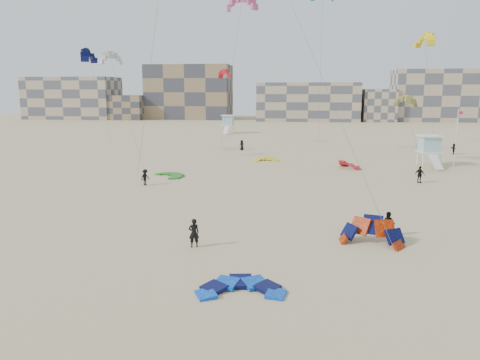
# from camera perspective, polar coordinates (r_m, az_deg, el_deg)

# --- Properties ---
(ground) EXTENTS (320.00, 320.00, 0.00)m
(ground) POSITION_cam_1_polar(r_m,az_deg,el_deg) (27.36, -9.29, -9.93)
(ground) COLOR tan
(ground) RESTS_ON ground
(kite_ground_blue) EXTENTS (4.41, 4.59, 1.20)m
(kite_ground_blue) POSITION_cam_1_polar(r_m,az_deg,el_deg) (23.40, 0.10, -13.48)
(kite_ground_blue) COLOR #0778F4
(kite_ground_blue) RESTS_ON ground
(kite_ground_orange) EXTENTS (5.07, 4.95, 4.00)m
(kite_ground_orange) POSITION_cam_1_polar(r_m,az_deg,el_deg) (31.23, 15.65, -7.54)
(kite_ground_orange) COLOR #F73600
(kite_ground_orange) RESTS_ON ground
(kite_ground_green) EXTENTS (5.49, 5.47, 0.65)m
(kite_ground_green) POSITION_cam_1_polar(r_m,az_deg,el_deg) (53.94, -8.53, 0.45)
(kite_ground_green) COLOR #1E881C
(kite_ground_green) RESTS_ON ground
(kite_ground_red_far) EXTENTS (4.71, 4.63, 3.07)m
(kite_ground_red_far) POSITION_cam_1_polar(r_m,az_deg,el_deg) (60.50, 13.14, 1.42)
(kite_ground_red_far) COLOR red
(kite_ground_red_far) RESTS_ON ground
(kite_ground_yellow) EXTENTS (3.81, 4.00, 1.65)m
(kite_ground_yellow) POSITION_cam_1_polar(r_m,az_deg,el_deg) (65.06, 3.20, 2.34)
(kite_ground_yellow) COLOR #D9D705
(kite_ground_yellow) RESTS_ON ground
(kitesurfer_main) EXTENTS (0.79, 0.68, 1.84)m
(kitesurfer_main) POSITION_cam_1_polar(r_m,az_deg,el_deg) (29.43, -5.65, -6.44)
(kitesurfer_main) COLOR black
(kitesurfer_main) RESTS_ON ground
(kitesurfer_b) EXTENTS (0.96, 0.83, 1.69)m
(kitesurfer_b) POSITION_cam_1_polar(r_m,az_deg,el_deg) (32.94, 17.68, -5.16)
(kitesurfer_b) COLOR black
(kitesurfer_b) RESTS_ON ground
(kitesurfer_c) EXTENTS (1.07, 1.24, 1.67)m
(kitesurfer_c) POSITION_cam_1_polar(r_m,az_deg,el_deg) (49.15, -11.49, 0.33)
(kitesurfer_c) COLOR black
(kitesurfer_c) RESTS_ON ground
(kitesurfer_d) EXTENTS (1.08, 1.02, 1.80)m
(kitesurfer_d) POSITION_cam_1_polar(r_m,az_deg,el_deg) (52.91, 21.08, 0.63)
(kitesurfer_d) COLOR black
(kitesurfer_d) RESTS_ON ground
(kitesurfer_e) EXTENTS (0.95, 0.79, 1.67)m
(kitesurfer_e) POSITION_cam_1_polar(r_m,az_deg,el_deg) (76.62, 0.22, 4.28)
(kitesurfer_e) COLOR black
(kitesurfer_e) RESTS_ON ground
(kitesurfer_f) EXTENTS (0.75, 1.62, 1.68)m
(kitesurfer_f) POSITION_cam_1_polar(r_m,az_deg,el_deg) (78.68, 24.63, 3.47)
(kitesurfer_f) COLOR black
(kitesurfer_f) RESTS_ON ground
(kite_fly_grey) EXTENTS (9.55, 12.07, 13.72)m
(kite_fly_grey) POSITION_cam_1_polar(r_m,az_deg,el_deg) (66.55, -15.48, 13.96)
(kite_fly_grey) COLOR white
(kite_fly_grey) RESTS_ON ground
(kite_fly_pink) EXTENTS (5.98, 4.82, 21.76)m
(kite_fly_pink) POSITION_cam_1_polar(r_m,az_deg,el_deg) (69.78, 0.19, 20.66)
(kite_fly_pink) COLOR #D75A8E
(kite_fly_pink) RESTS_ON ground
(kite_fly_olive) EXTENTS (4.13, 13.04, 8.19)m
(kite_fly_olive) POSITION_cam_1_polar(r_m,az_deg,el_deg) (66.77, 19.44, 8.86)
(kite_fly_olive) COLOR olive
(kite_fly_olive) RESTS_ON ground
(kite_fly_yellow) EXTENTS (5.33, 5.26, 17.77)m
(kite_fly_yellow) POSITION_cam_1_polar(r_m,az_deg,el_deg) (81.18, 21.62, 15.46)
(kite_fly_yellow) COLOR #D9D705
(kite_fly_yellow) RESTS_ON ground
(kite_fly_navy) EXTENTS (3.98, 6.28, 14.91)m
(kite_fly_navy) POSITION_cam_1_polar(r_m,az_deg,el_deg) (73.95, -17.96, 14.07)
(kite_fly_navy) COLOR #090A44
(kite_fly_navy) RESTS_ON ground
(kite_fly_red) EXTENTS (4.03, 4.04, 12.38)m
(kite_fly_red) POSITION_cam_1_polar(r_m,az_deg,el_deg) (84.04, -1.84, 12.71)
(kite_fly_red) COLOR red
(kite_fly_red) RESTS_ON ground
(lifeguard_tower_near) EXTENTS (3.06, 5.56, 3.97)m
(lifeguard_tower_near) POSITION_cam_1_polar(r_m,az_deg,el_deg) (65.23, 22.07, 3.32)
(lifeguard_tower_near) COLOR white
(lifeguard_tower_near) RESTS_ON ground
(lifeguard_tower_far) EXTENTS (3.01, 5.65, 4.12)m
(lifeguard_tower_far) POSITION_cam_1_polar(r_m,az_deg,el_deg) (107.02, -1.46, 6.81)
(lifeguard_tower_far) COLOR white
(lifeguard_tower_far) RESTS_ON ground
(flagpole) EXTENTS (0.59, 0.09, 7.32)m
(flagpole) POSITION_cam_1_polar(r_m,az_deg,el_deg) (65.56, 24.87, 4.81)
(flagpole) COLOR white
(flagpole) RESTS_ON ground
(condo_west_a) EXTENTS (30.00, 15.00, 14.00)m
(condo_west_a) POSITION_cam_1_polar(r_m,az_deg,el_deg) (172.85, -19.70, 9.39)
(condo_west_a) COLOR tan
(condo_west_a) RESTS_ON ground
(condo_west_b) EXTENTS (28.00, 14.00, 18.00)m
(condo_west_b) POSITION_cam_1_polar(r_m,az_deg,el_deg) (162.86, -6.20, 10.60)
(condo_west_b) COLOR #866E51
(condo_west_b) RESTS_ON ground
(condo_mid) EXTENTS (32.00, 16.00, 12.00)m
(condo_mid) POSITION_cam_1_polar(r_m,az_deg,el_deg) (154.55, 8.26, 9.42)
(condo_mid) COLOR tan
(condo_mid) RESTS_ON ground
(condo_east) EXTENTS (26.00, 14.00, 16.00)m
(condo_east) POSITION_cam_1_polar(r_m,az_deg,el_deg) (162.17, 22.74, 9.48)
(condo_east) COLOR tan
(condo_east) RESTS_ON ground
(condo_fill_left) EXTENTS (12.00, 10.00, 8.00)m
(condo_fill_left) POSITION_cam_1_polar(r_m,az_deg,el_deg) (163.06, -13.59, 8.60)
(condo_fill_left) COLOR #866E51
(condo_fill_left) RESTS_ON ground
(condo_fill_right) EXTENTS (10.00, 10.00, 10.00)m
(condo_fill_right) POSITION_cam_1_polar(r_m,az_deg,el_deg) (154.51, 16.54, 8.72)
(condo_fill_right) COLOR tan
(condo_fill_right) RESTS_ON ground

